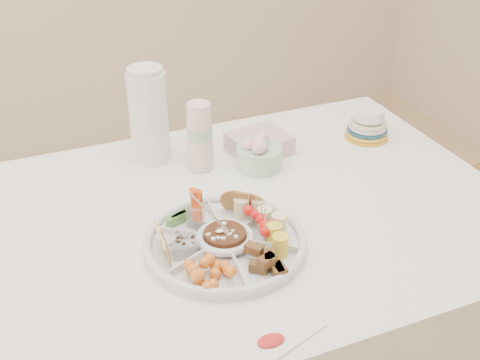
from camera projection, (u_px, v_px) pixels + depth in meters
name	position (u px, v px, depth m)	size (l,w,h in m)	color
dining_table	(227.00, 322.00, 1.75)	(1.52, 1.02, 0.76)	white
party_tray	(225.00, 240.00, 1.42)	(0.38, 0.38, 0.04)	white
bean_dip	(225.00, 237.00, 1.42)	(0.10, 0.10, 0.04)	#34170B
tortillas	(238.00, 203.00, 1.52)	(0.11, 0.11, 0.07)	#B97B53
carrot_cucumber	(187.00, 204.00, 1.48)	(0.10, 0.10, 0.09)	#DE4A15
pita_raisins	(170.00, 242.00, 1.38)	(0.12, 0.12, 0.07)	tan
cherries	(210.00, 270.00, 1.31)	(0.12, 0.12, 0.05)	orange
granola_chunks	(266.00, 259.00, 1.34)	(0.11, 0.11, 0.05)	brown
banana_tomato	(277.00, 218.00, 1.43)	(0.12, 0.12, 0.10)	#CFC275
cup_stack	(200.00, 135.00, 1.71)	(0.08, 0.08, 0.21)	silver
thermos	(149.00, 114.00, 1.73)	(0.11, 0.11, 0.29)	white
flower_bowl	(259.00, 152.00, 1.73)	(0.13, 0.13, 0.10)	#9FE6C7
napkin_stack	(259.00, 143.00, 1.83)	(0.17, 0.15, 0.06)	#D3A7B4
plate_stack	(368.00, 125.00, 1.90)	(0.14, 0.14, 0.09)	gold
placemat	(257.00, 347.00, 1.16)	(0.29, 0.10, 0.01)	silver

